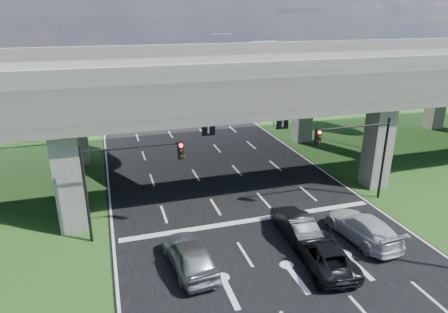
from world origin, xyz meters
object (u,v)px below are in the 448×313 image
car_silver (189,255)px  car_dark (295,224)px  streetlight_beyond (229,61)px  car_trailing (324,255)px  signal_right (359,146)px  streetlight_far (272,77)px  car_white (363,228)px  signal_left (124,172)px

car_silver → car_dark: bearing=-173.7°
streetlight_beyond → car_silver: 43.39m
car_trailing → signal_right: bearing=-126.8°
streetlight_far → signal_right: bearing=-96.5°
car_silver → car_white: (10.44, -0.17, -0.07)m
car_dark → car_white: (3.60, -1.62, 0.03)m
signal_right → car_silver: size_ratio=1.22×
streetlight_far → car_dark: streetlight_far is taller
signal_left → car_trailing: signal_left is taller
signal_right → car_trailing: signal_right is taller
signal_left → streetlight_far: bearing=48.2°
car_dark → streetlight_beyond: bearing=-99.1°
streetlight_far → car_white: (-4.70, -24.53, -5.05)m
signal_right → signal_left: same height
streetlight_beyond → signal_right: bearing=-93.6°
streetlight_far → car_white: 25.48m
signal_right → car_silver: signal_right is taller
car_dark → car_white: car_white is taller
car_silver → car_dark: car_silver is taller
signal_left → streetlight_far: 26.95m
signal_left → signal_right: bearing=0.0°
streetlight_beyond → streetlight_far: bearing=-90.0°
signal_right → car_dark: signal_right is taller
streetlight_far → car_trailing: streetlight_far is taller
streetlight_far → car_silver: size_ratio=2.03×
car_silver → car_trailing: car_silver is taller
streetlight_beyond → car_trailing: streetlight_beyond is taller
car_silver → streetlight_beyond: bearing=-116.2°
streetlight_far → car_dark: size_ratio=2.24×
car_dark → streetlight_far: bearing=-107.0°
signal_left → streetlight_far: size_ratio=0.60×
streetlight_far → car_trailing: 27.97m
signal_right → streetlight_beyond: size_ratio=0.60×
streetlight_far → car_silver: 29.11m
streetlight_beyond → car_white: bearing=-96.6°
streetlight_far → car_dark: 24.89m
streetlight_far → streetlight_beyond: (0.00, 16.00, 0.00)m
streetlight_far → streetlight_beyond: bearing=90.0°
signal_right → car_trailing: size_ratio=1.21×
signal_right → streetlight_beyond: bearing=86.4°
streetlight_far → car_silver: bearing=-121.8°
signal_right → car_silver: 13.96m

